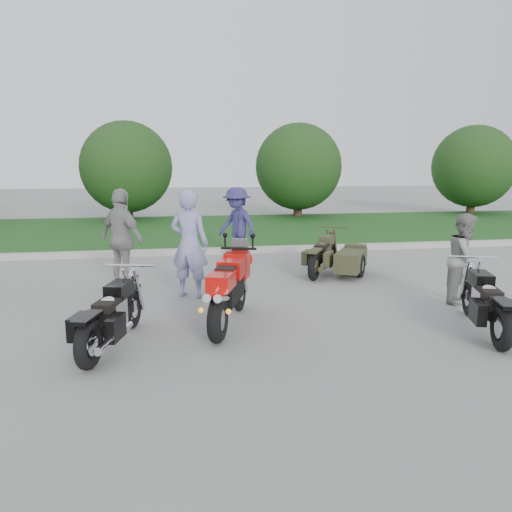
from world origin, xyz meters
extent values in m
plane|color=#979792|center=(0.00, 0.00, 0.00)|extent=(80.00, 80.00, 0.00)
cube|color=#B1ADA6|center=(0.00, 6.00, 0.07)|extent=(60.00, 0.30, 0.15)
cube|color=#2A6322|center=(0.00, 10.15, 0.07)|extent=(60.00, 8.00, 0.14)
cylinder|color=#3F2B1C|center=(-3.00, 13.50, 0.60)|extent=(0.36, 0.36, 1.20)
sphere|color=#1C3915|center=(-3.00, 13.50, 2.20)|extent=(3.60, 3.60, 3.60)
cylinder|color=#3F2B1C|center=(4.00, 13.50, 0.60)|extent=(0.36, 0.36, 1.20)
sphere|color=#1C3915|center=(4.00, 13.50, 2.20)|extent=(3.60, 3.60, 3.60)
cylinder|color=#3F2B1C|center=(12.00, 13.50, 0.60)|extent=(0.36, 0.36, 1.20)
sphere|color=#1C3915|center=(12.00, 13.50, 2.20)|extent=(3.60, 3.60, 3.60)
torus|color=black|center=(-0.62, -0.62, 0.32)|extent=(0.39, 0.67, 0.64)
torus|color=black|center=(-0.14, 0.80, 0.31)|extent=(0.32, 0.63, 0.62)
cube|color=black|center=(-0.40, 0.04, 0.57)|extent=(0.57, 0.98, 0.36)
cube|color=red|center=(-0.32, 0.27, 0.85)|extent=(0.52, 0.65, 0.27)
cube|color=red|center=(-0.55, -0.40, 0.81)|extent=(0.48, 0.64, 0.23)
cube|color=black|center=(-0.44, -0.09, 0.89)|extent=(0.37, 0.43, 0.10)
cube|color=red|center=(-0.20, 0.63, 0.81)|extent=(0.47, 0.51, 0.41)
cylinder|color=silver|center=(-0.71, -0.65, 0.64)|extent=(0.26, 0.49, 0.23)
cylinder|color=silver|center=(-0.57, -0.70, 0.64)|extent=(0.26, 0.49, 0.23)
torus|color=black|center=(-2.21, -1.26, 0.31)|extent=(0.31, 0.64, 0.62)
torus|color=black|center=(-1.81, 0.19, 0.29)|extent=(0.26, 0.59, 0.58)
cube|color=black|center=(-2.01, -0.54, 0.38)|extent=(0.48, 1.10, 0.13)
cube|color=silver|center=(-2.01, -0.54, 0.45)|extent=(0.37, 0.47, 0.32)
cube|color=black|center=(-1.94, -0.27, 0.71)|extent=(0.38, 0.55, 0.20)
cube|color=black|center=(-2.05, -0.67, 0.62)|extent=(0.36, 0.50, 0.11)
cube|color=black|center=(-2.21, -1.26, 0.64)|extent=(0.32, 0.53, 0.05)
cylinder|color=silver|center=(-1.94, -0.88, 0.25)|extent=(0.35, 0.99, 0.09)
torus|color=black|center=(3.00, -1.52, 0.31)|extent=(0.33, 0.64, 0.62)
torus|color=black|center=(3.45, -0.07, 0.29)|extent=(0.28, 0.59, 0.59)
cube|color=black|center=(3.22, -0.80, 0.39)|extent=(0.52, 1.11, 0.13)
cube|color=silver|center=(3.22, -0.80, 0.46)|extent=(0.39, 0.48, 0.32)
cube|color=black|center=(3.31, -0.53, 0.72)|extent=(0.39, 0.56, 0.20)
cube|color=black|center=(3.18, -0.93, 0.62)|extent=(0.38, 0.51, 0.11)
cube|color=black|center=(3.00, -1.52, 0.64)|extent=(0.34, 0.54, 0.06)
cylinder|color=silver|center=(3.29, -1.15, 0.26)|extent=(0.38, 0.99, 0.09)
torus|color=black|center=(1.65, 2.64, 0.31)|extent=(0.45, 0.60, 0.61)
torus|color=black|center=(2.42, 3.91, 0.29)|extent=(0.39, 0.55, 0.58)
cube|color=black|center=(2.04, 3.27, 0.38)|extent=(0.73, 1.03, 0.13)
cube|color=#393A22|center=(2.04, 3.27, 0.45)|extent=(0.44, 0.49, 0.32)
cube|color=#393A22|center=(2.17, 3.51, 0.70)|extent=(0.47, 0.55, 0.20)
cube|color=black|center=(1.97, 3.16, 0.61)|extent=(0.45, 0.52, 0.11)
cube|color=#393A22|center=(1.65, 2.64, 0.63)|extent=(0.42, 0.53, 0.05)
cylinder|color=#393A22|center=(2.01, 2.92, 0.25)|extent=(0.59, 0.90, 0.09)
cube|color=#393A22|center=(2.53, 2.87, 0.36)|extent=(1.03, 1.26, 0.41)
torus|color=black|center=(2.72, 2.76, 0.25)|extent=(0.35, 0.49, 0.50)
imported|color=#8E8CBF|center=(-0.91, 1.79, 0.98)|extent=(0.85, 0.73, 1.96)
imported|color=gray|center=(3.78, 0.67, 0.78)|extent=(0.96, 0.96, 1.57)
imported|color=navy|center=(0.34, 4.96, 0.91)|extent=(1.25, 1.34, 1.82)
imported|color=gray|center=(-2.17, 2.70, 0.97)|extent=(1.13, 1.14, 1.94)
camera|label=1|loc=(-1.15, -7.10, 2.45)|focal=35.00mm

